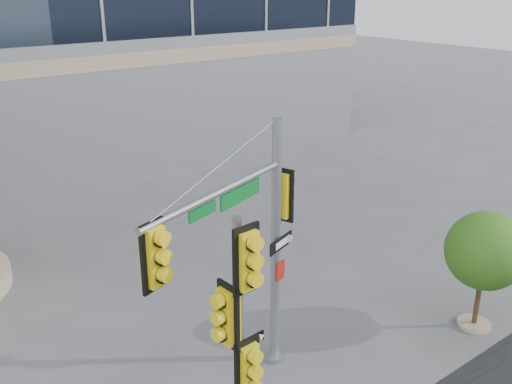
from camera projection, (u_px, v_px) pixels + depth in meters
ground at (301, 375)px, 12.76m from camera, size 120.00×120.00×0.00m
main_signal_pole at (249, 236)px, 11.30m from camera, size 4.27×1.81×5.72m
secondary_signal_pole at (240, 328)px, 9.60m from camera, size 0.84×0.62×4.80m
street_tree at (485, 253)px, 13.90m from camera, size 1.99×1.94×3.10m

